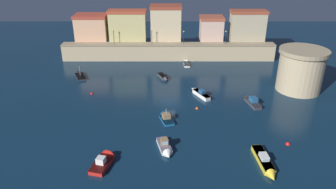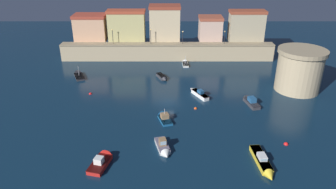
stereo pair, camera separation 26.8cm
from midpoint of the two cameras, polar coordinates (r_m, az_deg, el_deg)
ground_plane at (r=59.15m, az=-0.13°, el=-1.40°), size 135.65×135.65×0.00m
quay_wall at (r=80.57m, az=-0.13°, el=7.66°), size 52.75×2.96×4.20m
old_town_backdrop at (r=82.63m, az=-1.02°, el=12.19°), size 48.10×5.82×8.86m
fortress_tower at (r=67.73m, az=22.44°, el=4.12°), size 9.25×9.25×8.44m
quay_lamp_0 at (r=80.45m, az=-9.89°, el=10.58°), size 0.32×0.32×3.61m
quay_lamp_1 at (r=79.42m, az=-3.13°, el=10.73°), size 0.32×0.32×3.62m
quay_lamp_2 at (r=79.47m, az=2.64°, el=10.55°), size 0.32×0.32×3.16m
quay_lamp_3 at (r=80.61m, az=10.08°, el=10.42°), size 0.32×0.32×3.19m
moored_boat_0 at (r=73.61m, az=-15.69°, el=3.39°), size 3.64×5.44×3.20m
moored_boat_1 at (r=69.25m, az=-1.02°, el=3.11°), size 2.73×4.20×1.11m
moored_boat_2 at (r=61.88m, az=5.45°, el=0.25°), size 3.73×5.69×1.56m
moored_boat_3 at (r=78.22m, az=3.07°, el=5.63°), size 1.48×4.47×2.86m
moored_boat_4 at (r=44.52m, az=-11.51°, el=-11.36°), size 3.07×5.53×2.09m
moored_boat_5 at (r=45.83m, az=-0.73°, el=-9.52°), size 2.62×5.04×2.02m
moored_boat_6 at (r=53.59m, az=-0.74°, el=-4.02°), size 2.90×4.70×2.73m
moored_boat_7 at (r=44.85m, az=16.71°, el=-11.63°), size 1.86×7.22×1.60m
moored_boat_8 at (r=60.48m, az=14.46°, el=-1.10°), size 2.56×5.53×1.86m
mooring_buoy_0 at (r=50.45m, az=20.38°, el=-8.33°), size 0.67×0.67×0.67m
mooring_buoy_1 at (r=57.14m, az=4.97°, el=-2.53°), size 0.55×0.55×0.55m
mooring_buoy_2 at (r=64.20m, az=-13.66°, el=0.09°), size 0.58×0.58×0.58m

